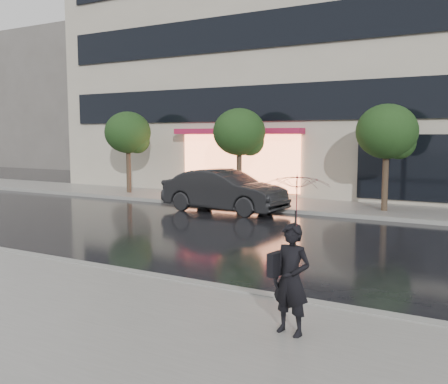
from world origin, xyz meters
The scene contains 12 objects.
ground centered at (0.00, 0.00, 0.00)m, with size 120.00×120.00×0.00m, color black.
sidewalk_near centered at (0.00, -3.25, 0.06)m, with size 60.00×4.50×0.12m, color slate.
sidewalk_far centered at (0.00, 10.25, 0.06)m, with size 60.00×3.50×0.12m, color slate.
curb_near centered at (0.00, -1.00, 0.07)m, with size 60.00×0.25×0.14m, color gray.
curb_far centered at (0.00, 8.50, 0.07)m, with size 60.00×0.25×0.14m, color gray.
office_building centered at (0.00, 17.97, 9.00)m, with size 30.00×12.76×18.00m.
bg_building_left centered at (-28.00, 26.00, 6.00)m, with size 14.00×10.00×12.00m, color #59544F.
tree_far_west centered at (-8.94, 10.03, 2.92)m, with size 2.20×2.20×3.99m.
tree_mid_west centered at (-2.94, 10.03, 2.92)m, with size 2.20×2.20×3.99m.
tree_mid_east centered at (3.06, 10.03, 2.92)m, with size 2.20×2.20×3.99m.
parked_car centered at (-2.38, 7.58, 0.79)m, with size 1.67×4.80×1.58m, color black.
pedestrian_with_umbrella centered at (4.30, -2.40, 1.60)m, with size 1.06×1.08×2.23m.
Camera 1 is at (6.71, -8.64, 2.85)m, focal length 40.00 mm.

